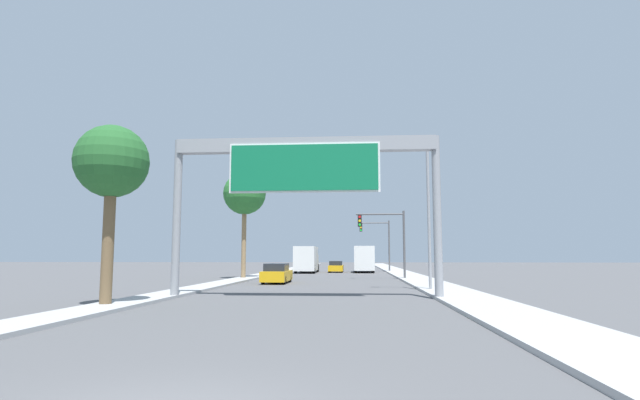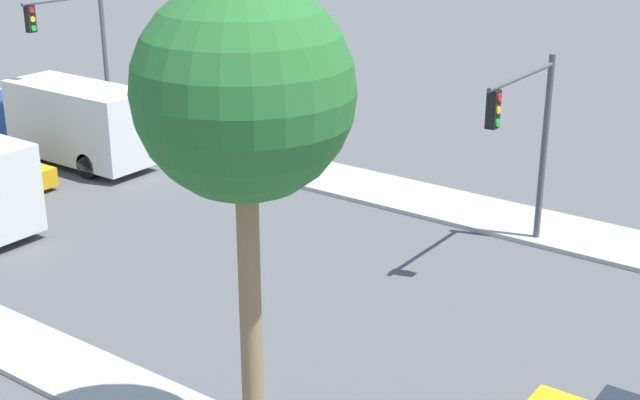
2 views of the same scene
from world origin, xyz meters
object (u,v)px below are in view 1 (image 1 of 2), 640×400
at_px(sign_gantry, 305,168).
at_px(traffic_light_near_intersection, 388,233).
at_px(palm_tree_background, 245,194).
at_px(street_lamp_right, 424,201).
at_px(truck_box_secondary, 364,259).
at_px(truck_box_primary, 307,259).
at_px(car_far_left, 277,274).
at_px(palm_tree_foreground, 112,165).
at_px(traffic_light_mid_block, 380,238).
at_px(car_far_center, 336,267).

relative_size(sign_gantry, traffic_light_near_intersection, 2.21).
bearing_deg(traffic_light_near_intersection, palm_tree_background, -178.97).
xyz_separation_m(sign_gantry, street_lamp_right, (6.61, 5.65, -1.09)).
height_order(truck_box_secondary, street_lamp_right, street_lamp_right).
bearing_deg(street_lamp_right, palm_tree_background, 134.76).
xyz_separation_m(sign_gantry, truck_box_primary, (-3.50, 36.84, -4.79)).
distance_m(car_far_left, street_lamp_right, 13.67).
relative_size(traffic_light_near_intersection, palm_tree_foreground, 0.80).
xyz_separation_m(sign_gantry, car_far_left, (-3.50, 13.61, -5.70)).
bearing_deg(palm_tree_background, sign_gantry, -69.32).
bearing_deg(sign_gantry, palm_tree_foreground, -149.23).
distance_m(traffic_light_mid_block, street_lamp_right, 34.49).
bearing_deg(truck_box_secondary, sign_gantry, -95.13).
xyz_separation_m(car_far_center, palm_tree_background, (-7.50, -18.82, 6.93)).
distance_m(traffic_light_near_intersection, palm_tree_foreground, 27.89).
relative_size(traffic_light_near_intersection, traffic_light_mid_block, 0.92).
xyz_separation_m(car_far_left, truck_box_primary, (0.00, 23.23, 0.91)).
bearing_deg(car_far_left, truck_box_secondary, 74.57).
distance_m(car_far_left, traffic_light_near_intersection, 11.50).
xyz_separation_m(truck_box_primary, street_lamp_right, (10.11, -31.19, 3.70)).
xyz_separation_m(car_far_center, street_lamp_right, (6.61, -33.05, 4.65)).
bearing_deg(traffic_light_near_intersection, truck_box_secondary, 95.66).
xyz_separation_m(truck_box_primary, palm_tree_foreground, (-4.09, -41.36, 4.23)).
height_order(truck_box_primary, palm_tree_background, palm_tree_background).
xyz_separation_m(palm_tree_foreground, street_lamp_right, (14.20, 10.17, -0.53)).
bearing_deg(car_far_left, traffic_light_near_intersection, 36.24).
bearing_deg(car_far_left, palm_tree_background, 122.57).
bearing_deg(street_lamp_right, truck_box_secondary, 95.33).
bearing_deg(traffic_light_near_intersection, street_lamp_right, -85.11).
relative_size(truck_box_primary, palm_tree_foreground, 1.14).
bearing_deg(traffic_light_mid_block, truck_box_primary, -160.11).
height_order(car_far_left, street_lamp_right, street_lamp_right).
bearing_deg(traffic_light_near_intersection, car_far_left, -143.76).
xyz_separation_m(car_far_center, traffic_light_near_intersection, (5.37, -18.59, 3.40)).
height_order(palm_tree_background, street_lamp_right, palm_tree_background).
height_order(car_far_center, traffic_light_mid_block, traffic_light_mid_block).
bearing_deg(truck_box_primary, traffic_light_near_intersection, -62.06).
xyz_separation_m(traffic_light_mid_block, palm_tree_background, (-13.05, -20.23, 3.23)).
relative_size(car_far_center, street_lamp_right, 0.52).
bearing_deg(car_far_center, sign_gantry, -90.00).
bearing_deg(car_far_center, traffic_light_near_intersection, -73.88).
bearing_deg(car_far_center, truck_box_primary, -152.02).
relative_size(sign_gantry, car_far_center, 2.81).
bearing_deg(sign_gantry, car_far_center, 90.00).
height_order(car_far_center, truck_box_primary, truck_box_primary).
height_order(car_far_left, palm_tree_foreground, palm_tree_foreground).
distance_m(truck_box_primary, traffic_light_mid_block, 10.01).
xyz_separation_m(sign_gantry, palm_tree_foreground, (-7.59, -4.52, -0.56)).
bearing_deg(palm_tree_background, truck_box_secondary, 60.04).
xyz_separation_m(truck_box_primary, palm_tree_background, (-4.00, -16.96, 5.99)).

